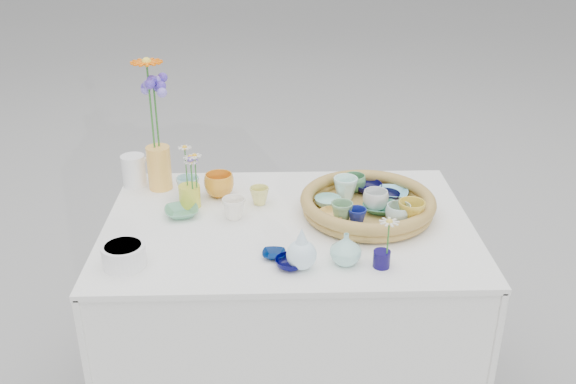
{
  "coord_description": "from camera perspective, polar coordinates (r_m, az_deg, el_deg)",
  "views": [
    {
      "loc": [
        -0.06,
        -1.95,
        1.81
      ],
      "look_at": [
        0.0,
        0.02,
        0.87
      ],
      "focal_mm": 40.0,
      "sensor_mm": 36.0,
      "label": 1
    }
  ],
  "objects": [
    {
      "name": "tray_ceramic_5",
      "position": [
        2.28,
        3.57,
        -0.88
      ],
      "size": [
        0.1,
        0.1,
        0.03
      ],
      "primitive_type": "imported",
      "rotation": [
        0.0,
        0.0,
        -0.07
      ],
      "color": "#9DDDCF",
      "rests_on": "wicker_tray"
    },
    {
      "name": "white_pitcher",
      "position": [
        2.53,
        -13.54,
        1.86
      ],
      "size": [
        0.15,
        0.13,
        0.12
      ],
      "primitive_type": null,
      "rotation": [
        0.0,
        0.0,
        0.36
      ],
      "color": "white",
      "rests_on": "display_table"
    },
    {
      "name": "tray_ceramic_9",
      "position": [
        2.16,
        6.15,
        -2.19
      ],
      "size": [
        0.08,
        0.08,
        0.06
      ],
      "primitive_type": "imported",
      "rotation": [
        0.0,
        0.0,
        0.28
      ],
      "color": "navy",
      "rests_on": "wicker_tray"
    },
    {
      "name": "tray_ceramic_6",
      "position": [
        2.33,
        5.12,
        0.35
      ],
      "size": [
        0.1,
        0.1,
        0.08
      ],
      "primitive_type": "imported",
      "rotation": [
        0.0,
        0.0,
        -0.14
      ],
      "color": "#C9F7EA",
      "rests_on": "wicker_tray"
    },
    {
      "name": "tray_ceramic_12",
      "position": [
        2.39,
        5.94,
        0.79
      ],
      "size": [
        0.1,
        0.1,
        0.06
      ],
      "primitive_type": "imported",
      "rotation": [
        0.0,
        0.0,
        -0.3
      ],
      "color": "#599F67",
      "rests_on": "wicker_tray"
    },
    {
      "name": "daisy_posy",
      "position": [
        2.27,
        -8.66,
        2.09
      ],
      "size": [
        0.09,
        0.09,
        0.15
      ],
      "primitive_type": null,
      "rotation": [
        0.0,
        0.0,
        0.23
      ],
      "color": "silver",
      "rests_on": "daisy_cup"
    },
    {
      "name": "tray_ceramic_1",
      "position": [
        2.34,
        8.8,
        -0.41
      ],
      "size": [
        0.12,
        0.12,
        0.03
      ],
      "primitive_type": "imported",
      "rotation": [
        0.0,
        0.0,
        0.38
      ],
      "color": "black",
      "rests_on": "wicker_tray"
    },
    {
      "name": "daisy_cup",
      "position": [
        2.33,
        -8.73,
        -0.37
      ],
      "size": [
        0.1,
        0.1,
        0.08
      ],
      "primitive_type": "cylinder",
      "rotation": [
        0.0,
        0.0,
        -0.43
      ],
      "color": "gold",
      "rests_on": "display_table"
    },
    {
      "name": "loose_ceramic_3",
      "position": [
        2.23,
        -4.83,
        -1.46
      ],
      "size": [
        0.11,
        0.11,
        0.08
      ],
      "primitive_type": "imported",
      "rotation": [
        0.0,
        0.0,
        0.4
      ],
      "color": "white",
      "rests_on": "display_table"
    },
    {
      "name": "fluted_bowl",
      "position": [
        2.01,
        -14.38,
        -5.48
      ],
      "size": [
        0.15,
        0.15,
        0.07
      ],
      "primitive_type": null,
      "rotation": [
        0.0,
        0.0,
        0.1
      ],
      "color": "white",
      "rests_on": "display_table"
    },
    {
      "name": "hydrangea",
      "position": [
        2.41,
        -11.62,
        6.55
      ],
      "size": [
        0.1,
        0.1,
        0.32
      ],
      "primitive_type": null,
      "rotation": [
        0.0,
        0.0,
        -0.14
      ],
      "color": "#5138C2",
      "rests_on": "tall_vase_yellow"
    },
    {
      "name": "tray_ceramic_0",
      "position": [
        2.4,
        7.12,
        0.4
      ],
      "size": [
        0.11,
        0.11,
        0.03
      ],
      "primitive_type": "imported",
      "rotation": [
        0.0,
        0.0,
        -0.09
      ],
      "color": "#0D0B3D",
      "rests_on": "wicker_tray"
    },
    {
      "name": "loose_ceramic_2",
      "position": [
        2.28,
        -9.43,
        -1.75
      ],
      "size": [
        0.14,
        0.14,
        0.03
      ],
      "primitive_type": "imported",
      "rotation": [
        0.0,
        0.0,
        0.23
      ],
      "color": "#5CA17A",
      "rests_on": "display_table"
    },
    {
      "name": "bud_vase_seafoam",
      "position": [
        1.96,
        5.16,
        -5.03
      ],
      "size": [
        0.12,
        0.12,
        0.1
      ],
      "primitive_type": "imported",
      "rotation": [
        0.0,
        0.0,
        0.22
      ],
      "color": "#9ED9CC",
      "rests_on": "display_table"
    },
    {
      "name": "bud_vase_cobalt",
      "position": [
        1.97,
        8.32,
        -5.91
      ],
      "size": [
        0.06,
        0.06,
        0.05
      ],
      "primitive_type": "cylinder",
      "rotation": [
        0.0,
        0.0,
        0.25
      ],
      "color": "#0F0746",
      "rests_on": "display_table"
    },
    {
      "name": "loose_ceramic_5",
      "position": [
        2.4,
        -8.87,
        0.43
      ],
      "size": [
        0.11,
        0.11,
        0.08
      ],
      "primitive_type": "imported",
      "rotation": [
        0.0,
        0.0,
        0.29
      ],
      "color": "#A1D2CE",
      "rests_on": "display_table"
    },
    {
      "name": "bud_vase_paleblue",
      "position": [
        1.92,
        1.21,
        -4.96
      ],
      "size": [
        0.1,
        0.1,
        0.14
      ],
      "primitive_type": null,
      "rotation": [
        0.0,
        0.0,
        0.13
      ],
      "color": "#CFF0FF",
      "rests_on": "display_table"
    },
    {
      "name": "loose_ceramic_6",
      "position": [
        1.95,
        0.2,
        -6.33
      ],
      "size": [
        0.09,
        0.09,
        0.03
      ],
      "primitive_type": "imported",
      "rotation": [
        0.0,
        0.0,
        -0.01
      ],
      "color": "#02023C",
      "rests_on": "display_table"
    },
    {
      "name": "loose_ceramic_4",
      "position": [
        2.01,
        -1.26,
        -5.57
      ],
      "size": [
        0.08,
        0.08,
        0.02
      ],
      "primitive_type": "imported",
      "rotation": [
        0.0,
        0.0,
        -0.07
      ],
      "color": "#00194F",
      "rests_on": "display_table"
    },
    {
      "name": "tray_ceramic_8",
      "position": [
        2.37,
        9.32,
        -0.13
      ],
      "size": [
        0.13,
        0.13,
        0.03
      ],
      "primitive_type": "imported",
      "rotation": [
        0.0,
        0.0,
        -0.19
      ],
      "color": "#7FD9F4",
      "rests_on": "wicker_tray"
    },
    {
      "name": "tray_ceramic_3",
      "position": [
        2.26,
        8.12,
        -1.39
      ],
      "size": [
        0.14,
        0.14,
        0.03
      ],
      "primitive_type": "imported",
      "rotation": [
        0.0,
        0.0,
        -0.27
      ],
      "color": "#377C5E",
      "rests_on": "wicker_tray"
    },
    {
      "name": "tray_ceramic_11",
      "position": [
        2.18,
        9.78,
        -1.96
      ],
      "size": [
        0.11,
        0.11,
        0.07
      ],
      "primitive_type": "imported",
      "rotation": [
        0.0,
        0.0,
        0.28
      ],
      "color": "silver",
      "rests_on": "wicker_tray"
    },
    {
      "name": "tall_vase_yellow",
      "position": [
        2.47,
        -11.37,
        2.13
      ],
      "size": [
        0.12,
        0.12,
        0.17
      ],
      "primitive_type": "cylinder",
      "rotation": [
        0.0,
        0.0,
        -0.36
      ],
      "color": "#FFB74A",
      "rests_on": "display_table"
    },
    {
      "name": "tray_ceramic_4",
      "position": [
        2.17,
        4.8,
        -1.79
      ],
      "size": [
        0.1,
        0.1,
        0.07
      ],
      "primitive_type": "imported",
      "rotation": [
        0.0,
        0.0,
        0.43
      ],
      "color": "#73A777",
      "rests_on": "wicker_tray"
    },
    {
      "name": "loose_ceramic_0",
      "position": [
        2.39,
        -6.14,
        0.63
      ],
      "size": [
        0.13,
        0.13,
        0.09
      ],
      "primitive_type": "imported",
      "rotation": [
        0.0,
        0.0,
        0.16
      ],
      "color": "orange",
      "rests_on": "display_table"
    },
    {
      "name": "gerbera",
      "position": [
        2.39,
        -12.11,
        7.49
      ],
      "size": [
        0.15,
        0.15,
        0.34
      ],
      "primitive_type": null,
      "rotation": [
        0.0,
        0.0,
        -0.19
      ],
      "color": "#FF6400",
      "rests_on": "tall_vase_yellow"
    },
    {
      "name": "wicker_tray",
      "position": [
        2.26,
        7.09,
        -1.11
      ],
      "size": [
        0.47,
        0.47,
        0.08
      ],
      "primitive_type": null,
      "color": "olive",
      "rests_on": "display_table"
    },
    {
      "name": "single_daisy",
      "position": [
        1.92,
        8.89,
        -4.04
      ],
      "size": [
        0.08,
        0.08,
        0.13
      ],
      "primitive_type": null,
      "rotation": [
        0.0,
        0.0,
        0.25
      ],
      "color": "silver",
      "rests_on": "bud_vase_cobalt"
    },
    {
      "name": "tray_ceramic_10",
      "position": [
        2.18,
        3.94,
        -2.14
      ],
      "size": [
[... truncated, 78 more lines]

